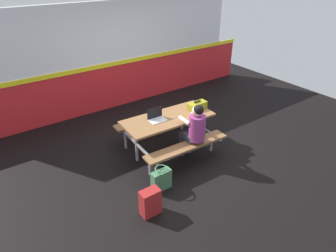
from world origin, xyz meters
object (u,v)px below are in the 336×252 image
(picnic_table_main, at_px, (168,125))
(toolbox_grey, at_px, (197,106))
(laptop_silver, at_px, (157,118))
(tote_bag_bright, at_px, (161,179))
(student_nearer, at_px, (194,128))
(backpack_dark, at_px, (150,202))

(picnic_table_main, bearing_deg, toolbox_grey, -2.55)
(picnic_table_main, bearing_deg, laptop_silver, 168.32)
(tote_bag_bright, bearing_deg, student_nearer, 18.96)
(laptop_silver, bearing_deg, tote_bag_bright, -119.68)
(student_nearer, relative_size, toolbox_grey, 3.02)
(picnic_table_main, height_order, toolbox_grey, toolbox_grey)
(toolbox_grey, bearing_deg, student_nearer, -133.67)
(student_nearer, xyz_separation_m, laptop_silver, (-0.42, 0.61, 0.08))
(student_nearer, height_order, laptop_silver, student_nearer)
(laptop_silver, height_order, backpack_dark, laptop_silver)
(laptop_silver, relative_size, backpack_dark, 0.75)
(student_nearer, height_order, toolbox_grey, student_nearer)
(picnic_table_main, distance_m, student_nearer, 0.61)
(toolbox_grey, bearing_deg, picnic_table_main, 177.45)
(laptop_silver, bearing_deg, picnic_table_main, -11.68)
(laptop_silver, xyz_separation_m, toolbox_grey, (0.93, -0.08, 0.02))
(laptop_silver, distance_m, backpack_dark, 1.73)
(laptop_silver, distance_m, tote_bag_bright, 1.24)
(laptop_silver, xyz_separation_m, tote_bag_bright, (-0.54, -0.94, -0.59))
(student_nearer, relative_size, laptop_silver, 3.66)
(toolbox_grey, height_order, tote_bag_bright, toolbox_grey)
(toolbox_grey, relative_size, backpack_dark, 0.91)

